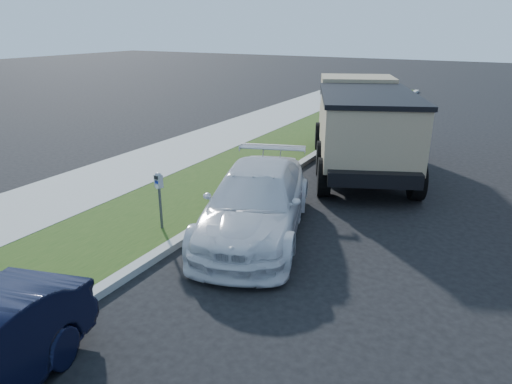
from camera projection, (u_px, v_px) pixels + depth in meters
The scene contains 5 objects.
ground at pixel (294, 267), 8.95m from camera, with size 120.00×120.00×0.00m, color black.
streetside at pixel (146, 188), 13.08m from camera, with size 6.12×50.00×0.15m.
parking_meter at pixel (159, 188), 10.04m from camera, with size 0.20×0.15×1.32m.
white_wagon at pixel (257, 201), 10.25m from camera, with size 2.10×5.16×1.50m, color silver.
dump_truck at pixel (362, 122), 14.67m from camera, with size 5.01×7.43×2.74m.
Camera 1 is at (3.13, -7.29, 4.47)m, focal length 32.00 mm.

